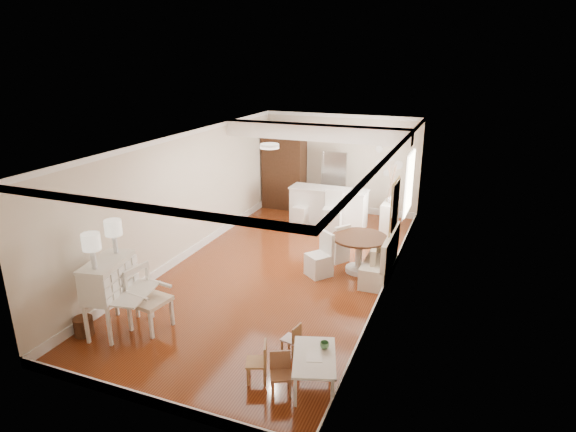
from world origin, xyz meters
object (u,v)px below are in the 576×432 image
Objects in this scene: kids_chair_a at (256,362)px; dining_table at (359,254)px; slip_chair_far at (337,242)px; fridge at (346,184)px; kids_table at (314,371)px; bar_stool_right at (332,213)px; secretary_bureau at (111,296)px; kids_chair_c at (281,374)px; slip_chair_near at (319,255)px; breakfast_counter at (328,207)px; kids_chair_b at (291,338)px; sideboard at (389,216)px; gustavian_armchair at (150,299)px; pantry_cabinet at (284,170)px; wicker_basket at (84,326)px; bar_stool_left at (301,211)px.

dining_table is at bearing 152.22° from kids_chair_a.
fridge is (-0.65, 3.19, 0.47)m from slip_chair_far.
bar_stool_right is (-1.48, 5.83, 0.31)m from kids_table.
secretary_bureau is at bearing 1.87° from slip_chair_far.
kids_chair_c is 3.75m from slip_chair_near.
kids_chair_a is 6.66m from breakfast_counter.
bar_stool_right is (-0.90, 5.23, 0.29)m from kids_chair_b.
slip_chair_far is 1.08× the size of sideboard.
sideboard reaches higher than kids_chair_a.
gustavian_armchair is 7.10m from pantry_cabinet.
kids_chair_a is 6.83m from sideboard.
wicker_basket is at bearing 0.53° from slip_chair_far.
gustavian_armchair reaches higher than kids_chair_c.
gustavian_armchair is 6.11m from breakfast_counter.
fridge is 1.70m from sideboard.
slip_chair_far is 3.29m from fridge.
kids_chair_c is at bearing -41.80° from slip_chair_near.
kids_chair_a reaches higher than wicker_basket.
secretary_bureau is at bearing -116.84° from sideboard.
dining_table is at bearing -41.37° from bar_stool_left.
slip_chair_near reaches higher than kids_chair_a.
secretary_bureau is 0.61× the size of breakfast_counter.
kids_chair_c is 6.85m from breakfast_counter.
pantry_cabinet is 2.88× the size of sideboard.
kids_table is at bearing -87.71° from sideboard.
gustavian_armchair reaches higher than slip_chair_far.
slip_chair_far is (3.00, 4.43, 0.28)m from wicker_basket.
wicker_basket is 4.57m from slip_chair_near.
bar_stool_left is (-1.61, 6.21, 0.15)m from kids_chair_a.
wicker_basket is 0.60× the size of kids_chair_b.
wicker_basket is 0.27× the size of dining_table.
slip_chair_far is 0.79× the size of bar_stool_right.
secretary_bureau is 1.32× the size of kids_table.
slip_chair_near is at bearing 50.98° from wicker_basket.
slip_chair_far is at bearing 144.95° from dining_table.
bar_stool_right is at bearing -148.21° from sideboard.
kids_chair_a is 0.66× the size of slip_chair_near.
bar_stool_left is 0.94m from bar_stool_right.
bar_stool_left is at bearing 68.03° from secretary_bureau.
slip_chair_near is (-0.72, -0.47, 0.06)m from dining_table.
secretary_bureau reaches higher than kids_chair_a.
secretary_bureau is at bearing -90.08° from slip_chair_near.
secretary_bureau is 6.51m from breakfast_counter.
bar_stool_right reaches higher than gustavian_armchair.
slip_chair_near is (-0.46, 2.78, 0.20)m from kids_chair_b.
breakfast_counter reaches higher than slip_chair_far.
kids_chair_c is at bearing 41.41° from slip_chair_far.
gustavian_armchair is 0.52× the size of breakfast_counter.
kids_table is 4.36m from slip_chair_far.
slip_chair_far is (2.10, 3.84, -0.10)m from gustavian_armchair.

